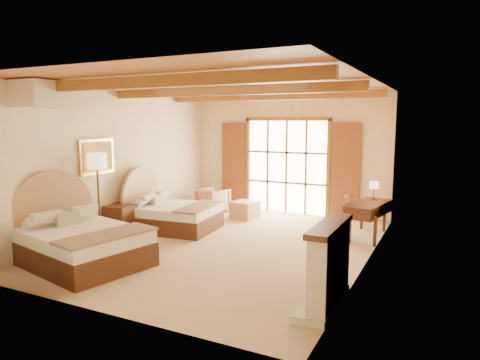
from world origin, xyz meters
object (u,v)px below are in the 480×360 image
Objects in this scene: bed_near at (77,240)px; desk at (368,219)px; nightstand at (121,220)px; armchair at (213,200)px; bed_far at (169,213)px.

bed_near is 5.90m from desk.
armchair is at bearing 74.19° from nightstand.
bed_far is (-0.00, 2.74, -0.04)m from bed_near.
armchair is at bearing 84.48° from bed_far.
armchair is 0.49× the size of desk.
bed_near reaches higher than bed_far.
bed_far reaches higher than armchair.
nightstand is 5.41m from desk.
bed_far is 3.05× the size of nightstand.
bed_far is at bearing 106.86° from armchair.
bed_far is 2.06m from armchair.
bed_near reaches higher than armchair.
desk reaches higher than nightstand.
desk is at bearing 11.48° from bed_far.
desk is at bearing 20.84° from nightstand.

